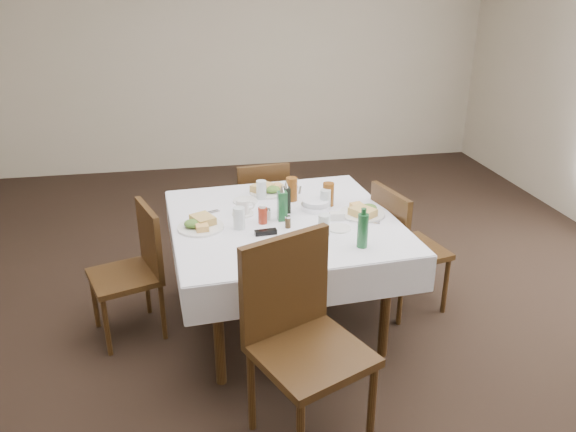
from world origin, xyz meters
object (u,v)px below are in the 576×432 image
(dining_table, at_px, (284,230))
(water_n, at_px, (261,190))
(bread_basket, at_px, (316,205))
(oil_cruet_green, at_px, (282,205))
(water_e, at_px, (325,199))
(oil_cruet_dark, at_px, (286,199))
(chair_north, at_px, (261,205))
(water_s, at_px, (324,225))
(chair_south, at_px, (299,328))
(coffee_mug, at_px, (243,208))
(green_bottle, at_px, (363,230))
(chair_east, at_px, (401,242))
(water_w, at_px, (239,218))
(chair_west, at_px, (136,263))
(ketchup_bottle, at_px, (263,215))

(dining_table, relative_size, water_n, 11.63)
(bread_basket, distance_m, oil_cruet_green, 0.29)
(water_e, xyz_separation_m, oil_cruet_dark, (-0.26, -0.02, 0.03))
(chair_north, xyz_separation_m, water_s, (0.20, -1.20, 0.34))
(chair_south, relative_size, oil_cruet_green, 4.38)
(oil_cruet_green, bearing_deg, water_n, 100.91)
(chair_south, xyz_separation_m, bread_basket, (0.33, 1.05, 0.20))
(water_n, height_order, bread_basket, water_n)
(water_n, height_order, coffee_mug, water_n)
(water_n, distance_m, green_bottle, 0.95)
(chair_east, distance_m, oil_cruet_green, 0.89)
(water_w, bearing_deg, oil_cruet_dark, 30.29)
(chair_east, relative_size, water_e, 7.06)
(bread_basket, bearing_deg, oil_cruet_green, -151.51)
(chair_east, height_order, coffee_mug, chair_east)
(water_s, relative_size, oil_cruet_green, 0.55)
(chair_north, bearing_deg, coffee_mug, -105.63)
(dining_table, relative_size, chair_west, 1.72)
(chair_west, xyz_separation_m, green_bottle, (1.29, -0.56, 0.38))
(chair_west, height_order, water_e, water_e)
(coffee_mug, height_order, green_bottle, green_bottle)
(dining_table, xyz_separation_m, water_w, (-0.29, -0.09, 0.14))
(chair_west, bearing_deg, oil_cruet_green, -7.13)
(chair_east, bearing_deg, water_s, -152.76)
(water_s, xyz_separation_m, ketchup_bottle, (-0.33, 0.24, -0.01))
(chair_west, height_order, green_bottle, green_bottle)
(chair_north, relative_size, chair_west, 1.00)
(chair_west, relative_size, oil_cruet_dark, 3.97)
(chair_south, xyz_separation_m, chair_west, (-0.83, 1.03, -0.11))
(water_s, bearing_deg, water_n, 112.82)
(chair_north, distance_m, oil_cruet_green, 1.01)
(water_w, relative_size, ketchup_bottle, 1.10)
(chair_south, bearing_deg, water_w, 102.75)
(bread_basket, bearing_deg, green_bottle, -77.59)
(dining_table, xyz_separation_m, bread_basket, (0.23, 0.12, 0.11))
(dining_table, distance_m, ketchup_bottle, 0.20)
(water_e, height_order, oil_cruet_green, oil_cruet_green)
(water_e, relative_size, ketchup_bottle, 1.06)
(chair_east, height_order, water_s, chair_east)
(chair_north, bearing_deg, water_n, -97.34)
(water_n, bearing_deg, green_bottle, -61.83)
(bread_basket, bearing_deg, water_n, 141.62)
(chair_east, bearing_deg, water_n, 159.54)
(chair_south, relative_size, coffee_mug, 6.88)
(oil_cruet_green, distance_m, ketchup_bottle, 0.14)
(dining_table, xyz_separation_m, water_n, (-0.09, 0.37, 0.14))
(chair_south, height_order, coffee_mug, chair_south)
(dining_table, distance_m, water_s, 0.37)
(chair_south, relative_size, ketchup_bottle, 8.69)
(chair_north, xyz_separation_m, oil_cruet_dark, (0.05, -0.82, 0.37))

